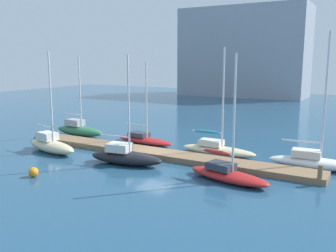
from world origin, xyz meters
name	(u,v)px	position (x,y,z in m)	size (l,w,h in m)	color
ground_plane	(155,156)	(0.00, 0.00, 0.00)	(120.00, 120.00, 0.00)	navy
dock_pier	(155,153)	(0.00, 0.00, 0.20)	(24.71, 2.06, 0.40)	#846647
dock_piling_near_end	(53,131)	(-11.95, 0.88, 0.61)	(0.28, 0.28, 1.23)	#846647
dock_piling_far_end	(320,175)	(11.95, -0.88, 0.61)	(0.28, 0.28, 1.23)	#846647
sailboat_0	(79,129)	(-10.40, 2.73, 0.61)	(5.73, 1.72, 7.59)	#2D7047
sailboat_1	(51,145)	(-7.76, -3.20, 0.61)	(5.70, 2.54, 7.89)	beige
sailboat_2	(144,139)	(-3.10, 3.07, 0.41)	(6.03, 2.17, 7.07)	#B21E1E
sailboat_3	(125,156)	(-0.57, -3.03, 0.58)	(5.64, 2.57, 7.60)	black
sailboat_4	(217,148)	(4.02, 2.63, 0.52)	(5.99, 1.66, 8.18)	beige
sailboat_5	(227,173)	(6.97, -2.86, 0.49)	(5.60, 2.68, 7.66)	#B21E1E
sailboat_6	(314,161)	(11.14, 2.50, 0.54)	(6.26, 2.04, 9.08)	white
mooring_buoy_orange	(33,172)	(-3.86, -8.24, 0.31)	(0.62, 0.62, 0.62)	orange
harbor_building_distant	(243,52)	(-9.77, 48.87, 8.63)	(24.63, 9.75, 17.26)	#9399A3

